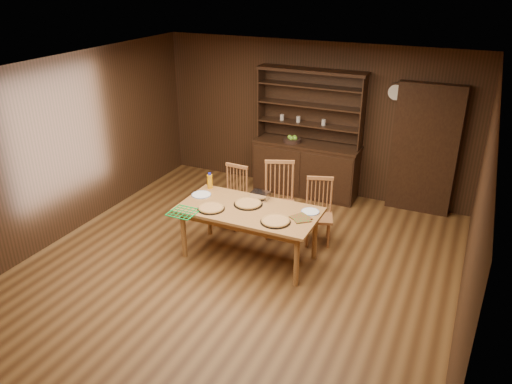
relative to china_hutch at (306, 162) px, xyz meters
The scene contains 20 objects.
floor 2.82m from the china_hutch, 89.99° to the right, with size 6.00×6.00×0.00m, color brown.
room_shell 2.92m from the china_hutch, 89.99° to the right, with size 6.00×6.00×6.00m.
china_hutch is the anchor object (origin of this frame).
doorway 1.96m from the china_hutch, ahead, with size 1.00×0.18×2.10m, color #301D10.
wall_clock 1.89m from the china_hutch, ahead, with size 0.30×0.05×0.30m.
dining_table 2.37m from the china_hutch, 89.38° to the right, with size 1.87×0.93×0.75m.
chair_left 1.69m from the china_hutch, 111.06° to the right, with size 0.41×0.40×0.96m.
chair_center 1.51m from the china_hutch, 85.91° to the right, with size 0.59×0.58×1.12m.
chair_right 1.69m from the china_hutch, 64.34° to the right, with size 0.50×0.49×0.98m.
pizza_left 2.63m from the china_hutch, 99.34° to the right, with size 0.37×0.37×0.04m.
pizza_right 2.63m from the china_hutch, 79.12° to the right, with size 0.39×0.39×0.04m.
pizza_center 2.27m from the china_hutch, 90.97° to the right, with size 0.40×0.40×0.04m.
cooling_rack 2.93m from the china_hutch, 103.99° to the right, with size 0.34×0.34×0.02m, color green, non-canonical shape.
plate_left 2.39m from the china_hutch, 108.76° to the right, with size 0.28×0.28×0.02m.
plate_right 2.28m from the china_hutch, 69.37° to the right, with size 0.24×0.24×0.02m.
foil_dish 2.02m from the china_hutch, 89.12° to the right, with size 0.25×0.18×0.10m, color silver.
juice_bottle 2.15m from the china_hutch, 111.42° to the right, with size 0.08×0.08×0.24m.
pot_holder_a 2.50m from the china_hutch, 72.08° to the right, with size 0.20×0.20×0.02m, color maroon.
pot_holder_b 2.46m from the china_hutch, 72.29° to the right, with size 0.22×0.22×0.02m, color maroon.
fruit_bowl 0.46m from the china_hutch, 164.79° to the right, with size 0.31×0.31×0.12m.
Camera 1 is at (2.60, -4.97, 3.69)m, focal length 35.00 mm.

